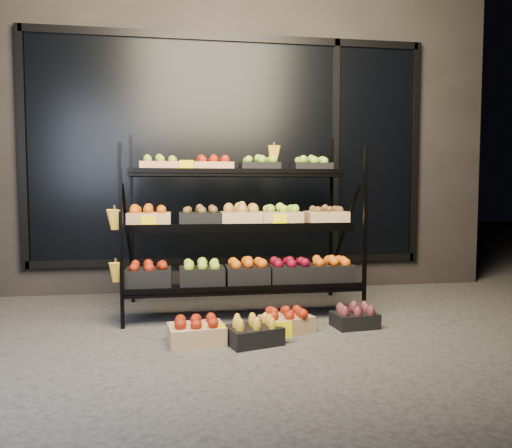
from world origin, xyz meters
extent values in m
plane|color=#514F4C|center=(0.00, 0.00, 0.00)|extent=(24.00, 24.00, 0.00)
cube|color=#2D2826|center=(0.00, 2.60, 1.75)|extent=(6.00, 2.00, 3.50)
cube|color=black|center=(0.00, 1.58, 1.55)|extent=(4.20, 0.04, 2.40)
cube|color=black|center=(0.00, 1.56, 0.34)|extent=(4.30, 0.06, 0.08)
cube|color=black|center=(0.00, 1.56, 2.76)|extent=(4.30, 0.06, 0.08)
cube|color=black|center=(-2.15, 1.56, 1.55)|extent=(0.08, 0.06, 2.50)
cube|color=black|center=(2.15, 1.56, 1.55)|extent=(0.08, 0.06, 2.50)
cube|color=black|center=(1.20, 1.56, 1.55)|extent=(0.06, 0.06, 2.50)
cylinder|color=black|center=(1.55, 1.53, 1.05)|extent=(0.02, 0.02, 0.25)
cube|color=black|center=(-1.02, 0.18, 0.75)|extent=(0.03, 0.03, 1.50)
cube|color=black|center=(1.02, 0.18, 0.75)|extent=(0.03, 0.03, 1.50)
cube|color=black|center=(-1.02, 1.15, 0.83)|extent=(0.03, 0.03, 1.66)
cube|color=black|center=(1.02, 1.15, 0.83)|extent=(0.03, 0.03, 1.66)
cube|color=black|center=(0.00, 0.35, 0.27)|extent=(2.05, 0.42, 0.03)
cube|color=black|center=(0.00, 0.15, 0.30)|extent=(2.05, 0.02, 0.05)
cube|color=black|center=(0.00, 0.65, 0.77)|extent=(2.05, 0.40, 0.03)
cube|color=black|center=(0.00, 0.46, 0.80)|extent=(2.05, 0.02, 0.05)
cube|color=black|center=(0.00, 0.95, 1.27)|extent=(2.05, 0.40, 0.03)
cube|color=black|center=(0.00, 0.76, 1.30)|extent=(2.05, 0.02, 0.05)
cube|color=tan|center=(-0.73, 0.95, 1.33)|extent=(0.38, 0.28, 0.11)
ellipsoid|color=#9DCB32|center=(-0.73, 0.95, 1.42)|extent=(0.32, 0.24, 0.07)
cube|color=tan|center=(-0.23, 0.95, 1.33)|extent=(0.38, 0.28, 0.11)
ellipsoid|color=#9E180B|center=(-0.23, 0.95, 1.42)|extent=(0.32, 0.24, 0.07)
cube|color=black|center=(0.23, 0.95, 1.33)|extent=(0.38, 0.28, 0.11)
ellipsoid|color=#9DCB32|center=(0.23, 0.95, 1.42)|extent=(0.32, 0.24, 0.07)
cube|color=black|center=(0.75, 0.95, 1.33)|extent=(0.38, 0.28, 0.11)
ellipsoid|color=#9DCB32|center=(0.75, 0.95, 1.42)|extent=(0.32, 0.24, 0.07)
cube|color=tan|center=(-0.83, 0.65, 0.85)|extent=(0.38, 0.28, 0.14)
ellipsoid|color=#D65B0B|center=(-0.83, 0.65, 0.95)|extent=(0.32, 0.24, 0.07)
cube|color=black|center=(-0.37, 0.65, 0.85)|extent=(0.38, 0.28, 0.14)
ellipsoid|color=brown|center=(-0.37, 0.65, 0.95)|extent=(0.32, 0.24, 0.07)
cube|color=tan|center=(0.00, 0.65, 0.85)|extent=(0.38, 0.28, 0.14)
ellipsoid|color=#BB8734|center=(0.00, 0.65, 0.95)|extent=(0.32, 0.24, 0.07)
cube|color=tan|center=(0.38, 0.65, 0.85)|extent=(0.38, 0.28, 0.14)
ellipsoid|color=#9DCB32|center=(0.38, 0.65, 0.95)|extent=(0.32, 0.24, 0.07)
cube|color=tan|center=(0.82, 0.65, 0.85)|extent=(0.38, 0.28, 0.14)
ellipsoid|color=brown|center=(0.82, 0.65, 0.95)|extent=(0.32, 0.24, 0.07)
cube|color=black|center=(-0.82, 0.35, 0.37)|extent=(0.38, 0.28, 0.18)
ellipsoid|color=#9E180B|center=(-0.82, 0.35, 0.49)|extent=(0.32, 0.24, 0.07)
cube|color=black|center=(-0.37, 0.35, 0.37)|extent=(0.38, 0.28, 0.18)
ellipsoid|color=#9DCB32|center=(-0.37, 0.35, 0.49)|extent=(0.32, 0.24, 0.07)
cube|color=black|center=(0.03, 0.35, 0.37)|extent=(0.38, 0.28, 0.18)
ellipsoid|color=#D65B0B|center=(0.03, 0.35, 0.49)|extent=(0.32, 0.24, 0.07)
cube|color=black|center=(0.39, 0.35, 0.37)|extent=(0.38, 0.28, 0.18)
ellipsoid|color=maroon|center=(0.39, 0.35, 0.49)|extent=(0.32, 0.24, 0.07)
cube|color=black|center=(0.77, 0.35, 0.37)|extent=(0.38, 0.28, 0.18)
ellipsoid|color=#D65B0B|center=(0.77, 0.35, 0.49)|extent=(0.32, 0.24, 0.07)
ellipsoid|color=yellow|center=(-1.07, 0.20, 0.98)|extent=(0.14, 0.08, 0.22)
ellipsoid|color=yellow|center=(-1.07, 0.20, 0.55)|extent=(0.14, 0.08, 0.22)
ellipsoid|color=yellow|center=(0.35, 0.85, 1.56)|extent=(0.14, 0.08, 0.22)
cube|color=#FCE600|center=(-0.83, 0.50, 0.84)|extent=(0.13, 0.01, 0.12)
cube|color=#FCE600|center=(0.34, 0.50, 0.84)|extent=(0.13, 0.01, 0.12)
cube|color=#FCE600|center=(-0.49, 0.80, 1.34)|extent=(0.13, 0.01, 0.12)
cube|color=#FCE600|center=(-0.31, -0.40, 0.06)|extent=(0.13, 0.01, 0.12)
cube|color=#FCE600|center=(0.18, -0.40, 0.06)|extent=(0.13, 0.01, 0.12)
cube|color=tan|center=(-0.45, -0.30, 0.07)|extent=(0.43, 0.34, 0.14)
ellipsoid|color=#9E180B|center=(-0.45, -0.30, 0.17)|extent=(0.36, 0.29, 0.07)
cube|color=black|center=(-0.04, -0.38, 0.06)|extent=(0.44, 0.38, 0.13)
ellipsoid|color=yellow|center=(-0.04, -0.38, 0.16)|extent=(0.37, 0.32, 0.07)
cube|color=tan|center=(0.27, -0.11, 0.06)|extent=(0.45, 0.39, 0.13)
ellipsoid|color=#9E180B|center=(0.27, -0.11, 0.16)|extent=(0.38, 0.33, 0.07)
cube|color=black|center=(0.85, -0.07, 0.06)|extent=(0.37, 0.29, 0.12)
ellipsoid|color=maroon|center=(0.85, -0.07, 0.15)|extent=(0.31, 0.25, 0.07)
camera|label=1|loc=(-0.57, -3.91, 1.13)|focal=35.00mm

